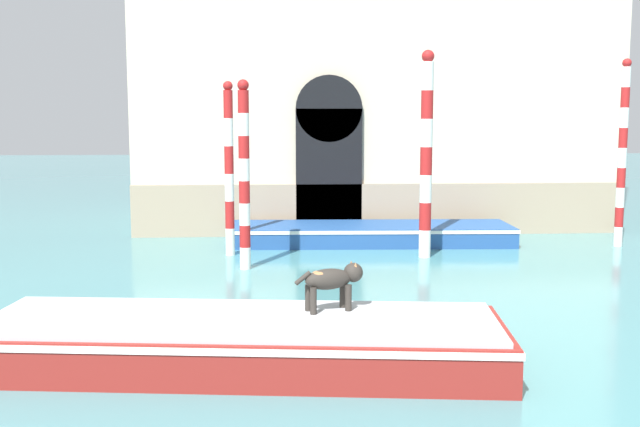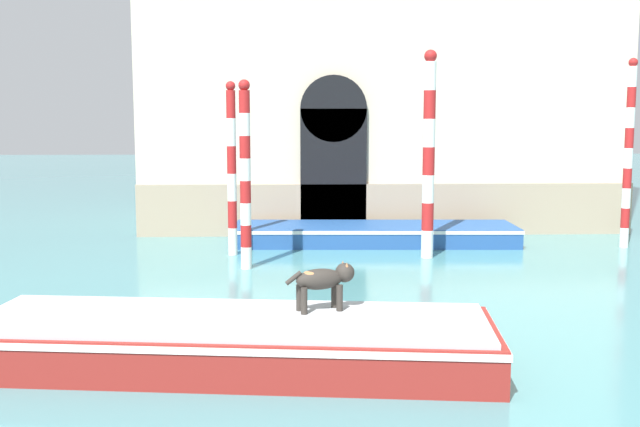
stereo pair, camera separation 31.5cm
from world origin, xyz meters
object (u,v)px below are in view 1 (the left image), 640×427
at_px(dog_on_deck, 333,279).
at_px(mooring_pole_2, 622,153).
at_px(boat_foreground, 241,340).
at_px(mooring_pole_0, 426,154).
at_px(mooring_pole_1, 229,169).
at_px(mooring_pole_3, 244,175).
at_px(boat_moored_near_palazzo, 370,233).

relative_size(dog_on_deck, mooring_pole_2, 0.20).
xyz_separation_m(boat_foreground, dog_on_deck, (1.13, 0.26, 0.67)).
relative_size(dog_on_deck, mooring_pole_0, 0.20).
bearing_deg(boat_foreground, dog_on_deck, 19.85).
height_order(mooring_pole_0, mooring_pole_1, mooring_pole_0).
bearing_deg(mooring_pole_0, mooring_pole_2, 12.61).
bearing_deg(mooring_pole_3, mooring_pole_1, 103.89).
distance_m(boat_moored_near_palazzo, mooring_pole_1, 3.89).
distance_m(mooring_pole_0, mooring_pole_3, 3.95).
xyz_separation_m(boat_foreground, mooring_pole_0, (3.64, 6.88, 1.89)).
xyz_separation_m(boat_moored_near_palazzo, mooring_pole_2, (5.70, -0.79, 1.93)).
xyz_separation_m(mooring_pole_2, mooring_pole_3, (-8.57, -2.10, -0.30)).
height_order(dog_on_deck, mooring_pole_3, mooring_pole_3).
relative_size(boat_moored_near_palazzo, mooring_pole_3, 1.82).
bearing_deg(mooring_pole_2, mooring_pole_0, -167.39).
height_order(mooring_pole_0, mooring_pole_2, mooring_pole_0).
relative_size(boat_foreground, boat_moored_near_palazzo, 0.96).
bearing_deg(boat_foreground, mooring_pole_3, 98.29).
height_order(dog_on_deck, boat_moored_near_palazzo, dog_on_deck).
distance_m(dog_on_deck, mooring_pole_1, 7.37).
distance_m(mooring_pole_0, mooring_pole_2, 4.90).
relative_size(mooring_pole_2, mooring_pole_3, 1.16).
xyz_separation_m(mooring_pole_1, mooring_pole_2, (8.95, 0.57, 0.28)).
relative_size(boat_foreground, mooring_pole_3, 1.75).
relative_size(boat_moored_near_palazzo, mooring_pole_1, 1.80).
distance_m(mooring_pole_1, mooring_pole_2, 8.98).
distance_m(boat_moored_near_palazzo, mooring_pole_0, 2.86).
height_order(mooring_pole_1, mooring_pole_2, mooring_pole_2).
height_order(boat_foreground, mooring_pole_0, mooring_pole_0).
xyz_separation_m(dog_on_deck, mooring_pole_3, (-1.28, 5.59, 0.88)).
xyz_separation_m(boat_foreground, mooring_pole_1, (-0.53, 7.38, 1.57)).
relative_size(mooring_pole_0, mooring_pole_1, 1.17).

